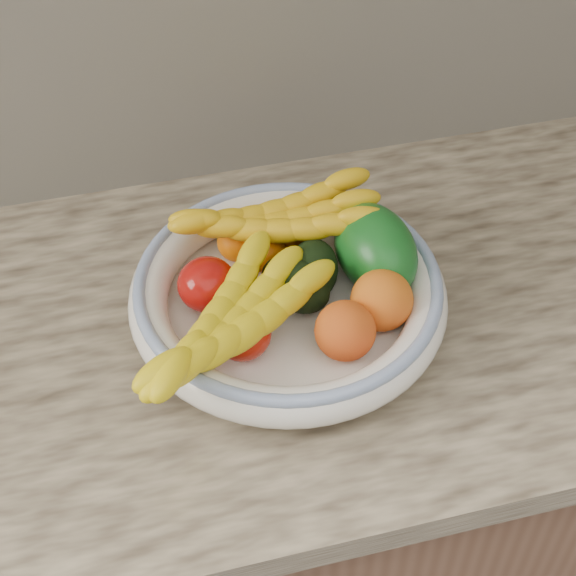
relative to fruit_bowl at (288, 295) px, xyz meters
The scene contains 15 objects.
kitchen_counter 0.49m from the fruit_bowl, 90.00° to the left, with size 2.44×0.66×1.40m.
fruit_bowl is the anchor object (origin of this frame).
clementine_back_left 0.11m from the fruit_bowl, 112.17° to the left, with size 0.05×0.05×0.05m, color orange.
clementine_back_right 0.11m from the fruit_bowl, 75.92° to the left, with size 0.06×0.06×0.05m, color #E86604.
clementine_back_mid 0.07m from the fruit_bowl, 98.48° to the left, with size 0.05×0.05×0.05m, color #DE6704.
clementine_extra 0.10m from the fruit_bowl, 102.89° to the left, with size 0.05×0.05×0.05m, color #F26005.
tomato_left 0.10m from the fruit_bowl, 163.25° to the left, with size 0.07×0.07×0.07m, color #9E0D0A.
tomato_near_left 0.09m from the fruit_bowl, 139.31° to the right, with size 0.07×0.07×0.06m, color #AF180A.
avocado_center 0.02m from the fruit_bowl, ahead, with size 0.07×0.09×0.07m, color black.
avocado_right 0.04m from the fruit_bowl, 27.76° to the left, with size 0.06×0.09×0.06m, color black.
green_mango 0.12m from the fruit_bowl, 11.05° to the left, with size 0.09×0.14×0.10m, color #0E4E15.
peach_front 0.10m from the fruit_bowl, 62.97° to the right, with size 0.07×0.07×0.07m, color orange.
peach_right 0.12m from the fruit_bowl, 28.54° to the right, with size 0.08×0.08×0.08m, color orange.
banana_bunch_back 0.10m from the fruit_bowl, 85.53° to the left, with size 0.28×0.11×0.08m, color gold, non-canonical shape.
banana_bunch_front 0.11m from the fruit_bowl, 141.72° to the right, with size 0.31×0.12×0.09m, color yellow, non-canonical shape.
Camera 1 is at (-0.19, 0.93, 1.72)m, focal length 55.00 mm.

